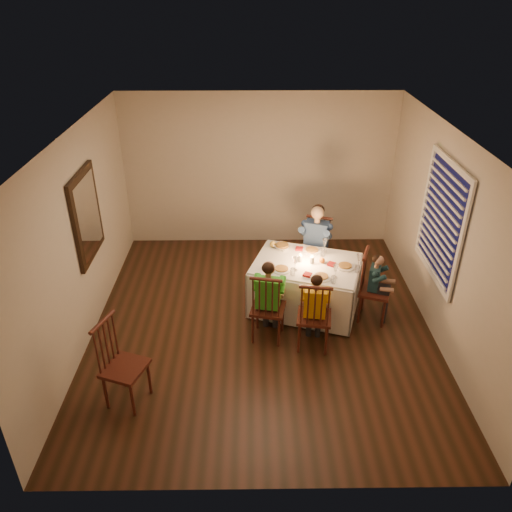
{
  "coord_description": "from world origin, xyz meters",
  "views": [
    {
      "loc": [
        -0.14,
        -5.46,
        4.13
      ],
      "look_at": [
        -0.08,
        0.15,
        0.99
      ],
      "focal_mm": 35.0,
      "sensor_mm": 36.0,
      "label": 1
    }
  ],
  "objects_px": {
    "dining_table": "(306,276)",
    "child_yellow": "(312,345)",
    "chair_end": "(371,318)",
    "chair_near_right": "(312,345)",
    "serving_bowl": "(282,247)",
    "chair_adult": "(313,280)",
    "child_green": "(268,336)",
    "adult": "(313,280)",
    "child_teal": "(371,318)",
    "chair_extra": "(130,400)",
    "chair_near_left": "(268,336)"
  },
  "relations": [
    {
      "from": "chair_end",
      "to": "child_yellow",
      "type": "distance_m",
      "value": 1.06
    },
    {
      "from": "chair_adult",
      "to": "serving_bowl",
      "type": "xyz_separation_m",
      "value": [
        -0.52,
        -0.34,
        0.77
      ]
    },
    {
      "from": "chair_end",
      "to": "child_yellow",
      "type": "xyz_separation_m",
      "value": [
        -0.88,
        -0.58,
        0.0
      ]
    },
    {
      "from": "adult",
      "to": "child_teal",
      "type": "xyz_separation_m",
      "value": [
        0.69,
        -1.0,
        0.0
      ]
    },
    {
      "from": "chair_adult",
      "to": "child_yellow",
      "type": "height_order",
      "value": "child_yellow"
    },
    {
      "from": "chair_extra",
      "to": "adult",
      "type": "distance_m",
      "value": 3.42
    },
    {
      "from": "chair_near_left",
      "to": "chair_end",
      "type": "distance_m",
      "value": 1.5
    },
    {
      "from": "chair_near_left",
      "to": "chair_extra",
      "type": "xyz_separation_m",
      "value": [
        -1.58,
        -1.11,
        0.0
      ]
    },
    {
      "from": "chair_end",
      "to": "chair_near_right",
      "type": "bearing_deg",
      "value": 142.99
    },
    {
      "from": "serving_bowl",
      "to": "adult",
      "type": "bearing_deg",
      "value": 33.31
    },
    {
      "from": "chair_adult",
      "to": "child_green",
      "type": "distance_m",
      "value": 1.59
    },
    {
      "from": "dining_table",
      "to": "chair_extra",
      "type": "xyz_separation_m",
      "value": [
        -2.12,
        -1.76,
        -0.53
      ]
    },
    {
      "from": "chair_near_right",
      "to": "child_teal",
      "type": "relative_size",
      "value": 1.02
    },
    {
      "from": "dining_table",
      "to": "child_yellow",
      "type": "height_order",
      "value": "dining_table"
    },
    {
      "from": "chair_adult",
      "to": "serving_bowl",
      "type": "distance_m",
      "value": 1.0
    },
    {
      "from": "dining_table",
      "to": "child_yellow",
      "type": "distance_m",
      "value": 0.99
    },
    {
      "from": "chair_adult",
      "to": "chair_near_right",
      "type": "xyz_separation_m",
      "value": [
        -0.19,
        -1.58,
        0.0
      ]
    },
    {
      "from": "dining_table",
      "to": "adult",
      "type": "height_order",
      "value": "dining_table"
    },
    {
      "from": "chair_adult",
      "to": "child_yellow",
      "type": "xyz_separation_m",
      "value": [
        -0.19,
        -1.58,
        0.0
      ]
    },
    {
      "from": "chair_near_left",
      "to": "child_teal",
      "type": "relative_size",
      "value": 1.02
    },
    {
      "from": "chair_end",
      "to": "child_teal",
      "type": "distance_m",
      "value": 0.0
    },
    {
      "from": "dining_table",
      "to": "chair_end",
      "type": "distance_m",
      "value": 1.08
    },
    {
      "from": "chair_near_right",
      "to": "child_yellow",
      "type": "relative_size",
      "value": 0.95
    },
    {
      "from": "chair_near_left",
      "to": "chair_end",
      "type": "relative_size",
      "value": 1.0
    },
    {
      "from": "child_green",
      "to": "chair_extra",
      "type": "bearing_deg",
      "value": 46.85
    },
    {
      "from": "chair_adult",
      "to": "child_yellow",
      "type": "relative_size",
      "value": 0.95
    },
    {
      "from": "child_green",
      "to": "serving_bowl",
      "type": "distance_m",
      "value": 1.33
    },
    {
      "from": "chair_extra",
      "to": "chair_near_left",
      "type": "bearing_deg",
      "value": -34.95
    },
    {
      "from": "dining_table",
      "to": "chair_near_left",
      "type": "xyz_separation_m",
      "value": [
        -0.55,
        -0.65,
        -0.53
      ]
    },
    {
      "from": "chair_adult",
      "to": "child_green",
      "type": "bearing_deg",
      "value": -98.81
    },
    {
      "from": "chair_extra",
      "to": "chair_near_right",
      "type": "bearing_deg",
      "value": -46.75
    },
    {
      "from": "chair_end",
      "to": "child_yellow",
      "type": "bearing_deg",
      "value": 142.99
    },
    {
      "from": "child_yellow",
      "to": "child_teal",
      "type": "relative_size",
      "value": 1.08
    },
    {
      "from": "dining_table",
      "to": "chair_end",
      "type": "height_order",
      "value": "dining_table"
    },
    {
      "from": "chair_near_right",
      "to": "dining_table",
      "type": "bearing_deg",
      "value": -79.63
    },
    {
      "from": "child_teal",
      "to": "child_yellow",
      "type": "bearing_deg",
      "value": 142.99
    },
    {
      "from": "dining_table",
      "to": "adult",
      "type": "xyz_separation_m",
      "value": [
        0.21,
        0.75,
        -0.53
      ]
    },
    {
      "from": "dining_table",
      "to": "chair_adult",
      "type": "bearing_deg",
      "value": 92.08
    },
    {
      "from": "chair_near_right",
      "to": "chair_extra",
      "type": "xyz_separation_m",
      "value": [
        -2.14,
        -0.92,
        0.0
      ]
    },
    {
      "from": "dining_table",
      "to": "chair_near_right",
      "type": "height_order",
      "value": "dining_table"
    },
    {
      "from": "child_teal",
      "to": "chair_extra",
      "type": "bearing_deg",
      "value": 136.17
    },
    {
      "from": "chair_adult",
      "to": "chair_extra",
      "type": "xyz_separation_m",
      "value": [
        -2.33,
        -2.51,
        0.0
      ]
    },
    {
      "from": "chair_near_left",
      "to": "chair_near_right",
      "type": "distance_m",
      "value": 0.6
    },
    {
      "from": "chair_near_left",
      "to": "chair_near_right",
      "type": "xyz_separation_m",
      "value": [
        0.57,
        -0.18,
        0.0
      ]
    },
    {
      "from": "chair_near_right",
      "to": "serving_bowl",
      "type": "height_order",
      "value": "serving_bowl"
    },
    {
      "from": "dining_table",
      "to": "chair_extra",
      "type": "relative_size",
      "value": 1.58
    },
    {
      "from": "serving_bowl",
      "to": "child_green",
      "type": "bearing_deg",
      "value": -102.41
    },
    {
      "from": "chair_extra",
      "to": "child_teal",
      "type": "xyz_separation_m",
      "value": [
        3.03,
        1.5,
        0.0
      ]
    },
    {
      "from": "chair_adult",
      "to": "child_green",
      "type": "height_order",
      "value": "child_green"
    },
    {
      "from": "adult",
      "to": "child_teal",
      "type": "height_order",
      "value": "adult"
    }
  ]
}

